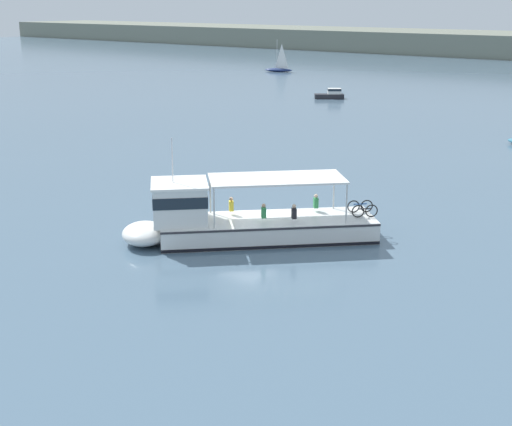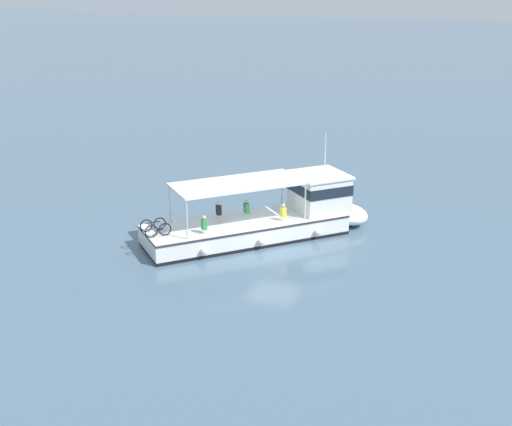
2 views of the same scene
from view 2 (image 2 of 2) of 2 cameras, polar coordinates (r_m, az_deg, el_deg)
The scene contains 2 objects.
ground_plane at distance 35.02m, azimuth 1.57°, elevation -3.04°, with size 400.00×400.00×0.00m, color slate.
ferry_main at distance 36.57m, azimuth 1.45°, elevation -0.35°, with size 11.07×11.28×5.32m.
Camera 2 is at (-10.97, 30.50, 13.26)m, focal length 47.80 mm.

